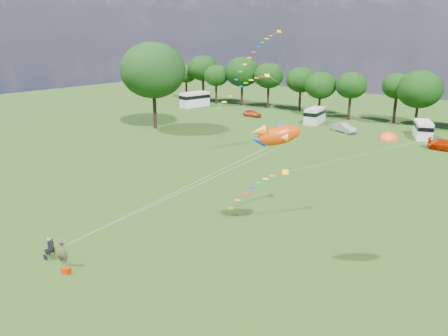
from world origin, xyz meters
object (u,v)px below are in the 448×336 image
Objects in this scene: car_a at (252,113)px; car_b at (344,128)px; fish_kite at (275,135)px; campervan_a at (195,99)px; car_c at (447,145)px; campervan_b at (315,115)px; campervan_c at (423,129)px; camp_chair at (50,245)px; kite_flyer at (62,253)px; tent_orange at (388,140)px; big_tree at (153,70)px.

car_a is 0.93× the size of car_b.
campervan_a is at bearing 94.06° from fish_kite.
car_c reaches higher than car_a.
fish_kite reaches higher than campervan_b.
fish_kite is at bearing 159.77° from campervan_c.
car_a is 2.48× the size of camp_chair.
campervan_a is 3.84× the size of kite_flyer.
tent_orange is at bearing 79.94° from car_c.
campervan_c is 43.51m from fish_kite.
car_c is at bearing -112.79° from campervan_b.
car_a is 28.95m from campervan_c.
campervan_b is at bearing 70.92° from fish_kite.
campervan_a is 2.13× the size of tent_orange.
kite_flyer is at bearing -50.71° from big_tree.
fish_kite is (5.26, -38.70, 8.28)m from tent_orange.
kite_flyer is 1.53m from camp_chair.
campervan_b reaches higher than car_a.
kite_flyer is at bearing -134.77° from campervan_a.
campervan_c is (10.50, 3.36, 0.61)m from car_b.
car_a is (6.10, 17.93, -8.40)m from big_tree.
kite_flyer reaches higher than camp_chair.
car_a reaches higher than tent_orange.
campervan_c reaches higher than car_c.
big_tree is 36.24m from tent_orange.
campervan_b reaches higher than car_c.
campervan_c is (35.01, 19.47, -7.72)m from big_tree.
tent_orange is (41.16, -4.44, -1.57)m from campervan_a.
tent_orange is 48.64m from kite_flyer.
car_b is at bearing 115.96° from camp_chair.
camp_chair is at bearing 142.88° from kite_flyer.
camp_chair is at bearing -97.08° from tent_orange.
camp_chair reaches higher than car_c.
fish_kite is (46.42, -43.15, 6.71)m from campervan_a.
campervan_b is (27.28, -0.05, -0.25)m from campervan_a.
big_tree is at bearing 104.52° from fish_kite.
campervan_a reaches higher than tent_orange.
car_c is at bearing -8.85° from tent_orange.
camp_chair is 0.48× the size of fish_kite.
fish_kite reaches higher than tent_orange.
campervan_b is at bearing 66.65° from campervan_c.
car_c is 1.51× the size of tent_orange.
fish_kite is at bearing 174.73° from car_c.
kite_flyer is (9.41, -52.81, -0.51)m from campervan_b.
car_a is at bearing 135.60° from camp_chair.
kite_flyer is (-12.40, -47.19, 0.15)m from car_c.
car_b is 11.04m from campervan_c.
big_tree is 4.40× the size of tent_orange.
car_c is at bearing -93.11° from car_a.
campervan_b is 14.62m from tent_orange.
car_b is 0.87× the size of car_c.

